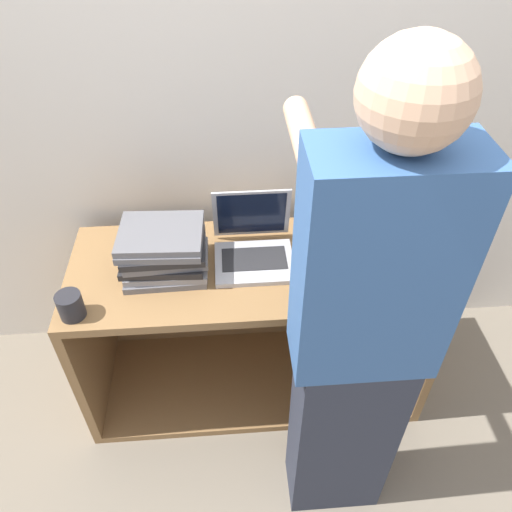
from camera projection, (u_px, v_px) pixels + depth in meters
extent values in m
plane|color=#756B5B|center=(259.00, 432.00, 2.21)|extent=(12.00, 12.00, 0.00)
cube|color=silver|center=(247.00, 109.00, 1.91)|extent=(8.00, 0.05, 2.40)
cube|color=olive|center=(254.00, 268.00, 1.93)|extent=(1.43, 0.57, 0.04)
cube|color=olive|center=(255.00, 376.00, 2.41)|extent=(1.43, 0.57, 0.04)
cube|color=olive|center=(92.00, 337.00, 2.13)|extent=(0.04, 0.57, 0.68)
cube|color=olive|center=(412.00, 319.00, 2.21)|extent=(0.04, 0.57, 0.68)
cube|color=olive|center=(250.00, 284.00, 2.37)|extent=(1.36, 0.04, 0.68)
cube|color=#B7B7BC|center=(254.00, 263.00, 1.91)|extent=(0.30, 0.24, 0.02)
cube|color=#28282B|center=(254.00, 259.00, 1.91)|extent=(0.25, 0.13, 0.00)
cube|color=#B7B7BC|center=(252.00, 213.00, 1.94)|extent=(0.30, 0.05, 0.24)
cube|color=black|center=(252.00, 214.00, 1.93)|extent=(0.26, 0.04, 0.21)
cube|color=slate|center=(166.00, 267.00, 1.89)|extent=(0.31, 0.25, 0.03)
cube|color=gray|center=(168.00, 261.00, 1.87)|extent=(0.30, 0.24, 0.03)
cube|color=#232326|center=(164.00, 256.00, 1.86)|extent=(0.31, 0.25, 0.03)
cube|color=slate|center=(166.00, 250.00, 1.84)|extent=(0.31, 0.25, 0.03)
cube|color=#232326|center=(164.00, 245.00, 1.82)|extent=(0.31, 0.24, 0.03)
cube|color=slate|center=(161.00, 240.00, 1.80)|extent=(0.31, 0.25, 0.03)
cube|color=slate|center=(160.00, 233.00, 1.79)|extent=(0.31, 0.25, 0.03)
cube|color=#B7B7BC|center=(338.00, 257.00, 1.93)|extent=(0.30, 0.24, 0.03)
cube|color=gray|center=(340.00, 253.00, 1.91)|extent=(0.31, 0.25, 0.03)
cube|color=#232326|center=(343.00, 248.00, 1.89)|extent=(0.31, 0.25, 0.03)
cube|color=#232326|center=(341.00, 242.00, 1.88)|extent=(0.30, 0.24, 0.03)
cube|color=#232326|center=(343.00, 235.00, 1.86)|extent=(0.30, 0.24, 0.03)
cube|color=slate|center=(345.00, 230.00, 1.84)|extent=(0.30, 0.24, 0.03)
cube|color=#2D3342|center=(341.00, 429.00, 1.75)|extent=(0.34, 0.20, 0.86)
cube|color=#38609E|center=(377.00, 270.00, 1.24)|extent=(0.40, 0.20, 0.68)
sphere|color=#DBAD89|center=(416.00, 94.00, 0.94)|extent=(0.23, 0.23, 0.23)
cylinder|color=#DBAD89|center=(304.00, 135.00, 1.27)|extent=(0.07, 0.32, 0.07)
cylinder|color=#DBAD89|center=(427.00, 131.00, 1.29)|extent=(0.07, 0.32, 0.07)
cylinder|color=#232328|center=(71.00, 306.00, 1.69)|extent=(0.09, 0.09, 0.10)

